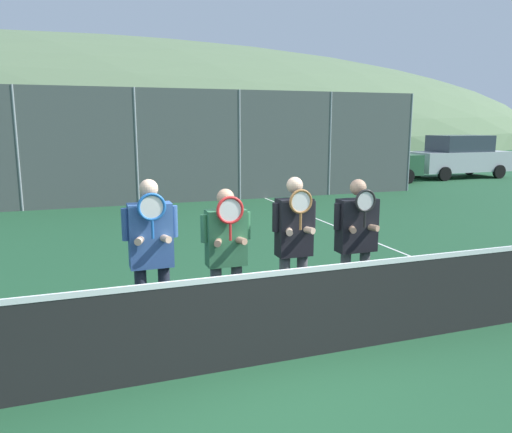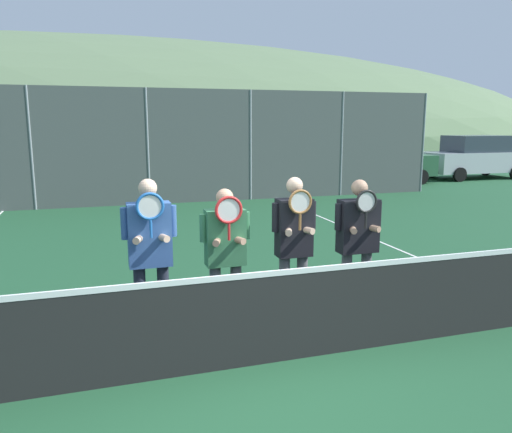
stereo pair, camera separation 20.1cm
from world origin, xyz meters
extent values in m
plane|color=#1E4C2D|center=(0.00, 0.00, 0.00)|extent=(120.00, 120.00, 0.00)
ellipsoid|color=#5B7551|center=(0.00, 55.19, 0.00)|extent=(112.59, 62.55, 21.89)
cube|color=#9EA3A8|center=(1.10, 19.25, 1.44)|extent=(14.73, 5.00, 2.87)
cube|color=#3D4247|center=(1.10, 19.25, 3.05)|extent=(15.23, 5.50, 0.36)
cylinder|color=gray|center=(-3.19, 10.72, 1.72)|extent=(0.06, 0.06, 3.44)
cylinder|color=gray|center=(0.00, 10.72, 1.72)|extent=(0.06, 0.06, 3.44)
cylinder|color=gray|center=(3.19, 10.72, 1.72)|extent=(0.06, 0.06, 3.44)
cylinder|color=gray|center=(6.39, 10.72, 1.72)|extent=(0.06, 0.06, 3.44)
cylinder|color=gray|center=(9.58, 10.72, 1.72)|extent=(0.06, 0.06, 3.44)
cube|color=#4C5451|center=(0.00, 10.72, 1.72)|extent=(19.17, 0.02, 3.44)
cube|color=black|center=(0.00, 0.00, 0.47)|extent=(10.71, 0.02, 0.93)
cube|color=white|center=(0.00, 0.00, 0.95)|extent=(10.71, 0.03, 0.06)
cube|color=white|center=(4.05, 3.00, 0.00)|extent=(0.05, 16.00, 0.01)
cylinder|color=#232838|center=(-1.06, 0.88, 0.44)|extent=(0.13, 0.13, 0.88)
cylinder|color=#232838|center=(-0.81, 0.88, 0.44)|extent=(0.13, 0.13, 0.88)
cube|color=#335693|center=(-0.93, 0.88, 1.23)|extent=(0.46, 0.22, 0.70)
sphere|color=#DBB293|center=(-0.93, 0.88, 1.74)|extent=(0.20, 0.20, 0.20)
cylinder|color=#335693|center=(-1.19, 0.88, 1.37)|extent=(0.08, 0.08, 0.34)
cylinder|color=#335693|center=(-0.68, 0.88, 1.37)|extent=(0.08, 0.08, 0.34)
cylinder|color=#DBB293|center=(-1.05, 0.79, 1.22)|extent=(0.16, 0.27, 0.08)
cylinder|color=#DBB293|center=(-0.82, 0.79, 1.22)|extent=(0.16, 0.27, 0.08)
cylinder|color=#1E5BAD|center=(-0.93, 0.70, 1.34)|extent=(0.03, 0.03, 0.20)
torus|color=#1E5BAD|center=(-0.93, 0.70, 1.57)|extent=(0.30, 0.03, 0.30)
cylinder|color=silver|center=(-0.93, 0.70, 1.57)|extent=(0.24, 0.00, 0.24)
cylinder|color=#56565B|center=(-0.21, 0.90, 0.41)|extent=(0.13, 0.13, 0.82)
cylinder|color=#56565B|center=(0.04, 0.90, 0.41)|extent=(0.13, 0.13, 0.82)
cube|color=#337047|center=(-0.09, 0.90, 1.14)|extent=(0.45, 0.22, 0.65)
sphere|color=tan|center=(-0.09, 0.90, 1.60)|extent=(0.20, 0.20, 0.20)
cylinder|color=#337047|center=(-0.34, 0.90, 1.26)|extent=(0.08, 0.08, 0.32)
cylinder|color=#337047|center=(0.16, 0.90, 1.26)|extent=(0.08, 0.08, 0.32)
cylinder|color=tan|center=(-0.20, 0.81, 1.13)|extent=(0.16, 0.27, 0.08)
cylinder|color=tan|center=(0.03, 0.81, 1.13)|extent=(0.16, 0.27, 0.08)
cylinder|color=red|center=(-0.09, 0.72, 1.25)|extent=(0.03, 0.03, 0.20)
torus|color=red|center=(-0.09, 0.72, 1.49)|extent=(0.31, 0.03, 0.31)
cylinder|color=silver|center=(-0.09, 0.72, 1.49)|extent=(0.26, 0.00, 0.26)
cylinder|color=#56565B|center=(0.62, 0.85, 0.43)|extent=(0.13, 0.13, 0.87)
cylinder|color=#56565B|center=(0.85, 0.85, 0.43)|extent=(0.13, 0.13, 0.87)
cube|color=black|center=(0.74, 0.85, 1.21)|extent=(0.42, 0.22, 0.69)
sphere|color=#DBB293|center=(0.74, 0.85, 1.71)|extent=(0.19, 0.19, 0.19)
cylinder|color=black|center=(0.50, 0.85, 1.35)|extent=(0.08, 0.08, 0.34)
cylinder|color=black|center=(0.97, 0.85, 1.35)|extent=(0.08, 0.08, 0.34)
cylinder|color=#DBB293|center=(0.63, 0.76, 1.20)|extent=(0.16, 0.27, 0.08)
cylinder|color=#DBB293|center=(0.84, 0.76, 1.20)|extent=(0.16, 0.27, 0.08)
cylinder|color=#936033|center=(0.74, 0.67, 1.32)|extent=(0.03, 0.03, 0.20)
torus|color=#936033|center=(0.74, 0.67, 1.55)|extent=(0.29, 0.03, 0.29)
cylinder|color=silver|center=(0.74, 0.67, 1.55)|extent=(0.24, 0.00, 0.24)
cylinder|color=#56565B|center=(1.47, 0.89, 0.42)|extent=(0.13, 0.13, 0.84)
cylinder|color=#56565B|center=(1.74, 0.89, 0.42)|extent=(0.13, 0.13, 0.84)
cube|color=black|center=(1.60, 0.89, 1.17)|extent=(0.50, 0.22, 0.66)
sphere|color=tan|center=(1.60, 0.89, 1.65)|extent=(0.20, 0.20, 0.20)
cylinder|color=black|center=(1.33, 0.89, 1.30)|extent=(0.08, 0.08, 0.33)
cylinder|color=black|center=(1.88, 0.89, 1.30)|extent=(0.08, 0.08, 0.33)
cylinder|color=tan|center=(1.48, 0.80, 1.16)|extent=(0.16, 0.27, 0.08)
cylinder|color=tan|center=(1.73, 0.80, 1.16)|extent=(0.16, 0.27, 0.08)
cylinder|color=black|center=(1.60, 0.71, 1.28)|extent=(0.03, 0.03, 0.20)
torus|color=black|center=(1.60, 0.71, 1.50)|extent=(0.28, 0.03, 0.28)
cylinder|color=silver|center=(1.60, 0.71, 1.50)|extent=(0.23, 0.00, 0.23)
cube|color=#B2B7BC|center=(-0.89, 13.78, 0.71)|extent=(4.47, 1.89, 0.83)
cube|color=#2D3842|center=(-0.89, 13.78, 1.47)|extent=(2.46, 1.74, 0.68)
cylinder|color=black|center=(0.56, 12.81, 0.30)|extent=(0.60, 0.16, 0.60)
cylinder|color=black|center=(0.56, 14.75, 0.30)|extent=(0.60, 0.16, 0.60)
cylinder|color=black|center=(-2.34, 12.81, 0.30)|extent=(0.60, 0.16, 0.60)
cylinder|color=black|center=(-2.34, 14.75, 0.30)|extent=(0.60, 0.16, 0.60)
cube|color=maroon|center=(4.19, 13.63, 0.74)|extent=(4.66, 1.89, 0.87)
cube|color=#2D3842|center=(4.19, 13.63, 1.53)|extent=(2.56, 1.74, 0.71)
cylinder|color=black|center=(5.71, 12.66, 0.30)|extent=(0.60, 0.16, 0.60)
cylinder|color=black|center=(5.71, 14.59, 0.30)|extent=(0.60, 0.16, 0.60)
cylinder|color=black|center=(2.68, 12.66, 0.30)|extent=(0.60, 0.16, 0.60)
cylinder|color=black|center=(2.68, 14.59, 0.30)|extent=(0.60, 0.16, 0.60)
cube|color=#285638|center=(9.35, 13.44, 0.72)|extent=(4.62, 1.89, 0.84)
cube|color=#2D3842|center=(9.35, 13.44, 1.48)|extent=(2.54, 1.74, 0.68)
cylinder|color=black|center=(10.85, 12.48, 0.30)|extent=(0.60, 0.16, 0.60)
cylinder|color=black|center=(10.85, 14.41, 0.30)|extent=(0.60, 0.16, 0.60)
cylinder|color=black|center=(7.85, 12.48, 0.30)|extent=(0.60, 0.16, 0.60)
cylinder|color=black|center=(7.85, 14.41, 0.30)|extent=(0.60, 0.16, 0.60)
cube|color=#B2B7BC|center=(14.45, 13.70, 0.74)|extent=(4.54, 1.76, 0.87)
cube|color=#2D3842|center=(14.45, 13.70, 1.53)|extent=(2.50, 1.62, 0.71)
cylinder|color=black|center=(15.93, 12.80, 0.30)|extent=(0.60, 0.16, 0.60)
cylinder|color=black|center=(15.93, 14.60, 0.30)|extent=(0.60, 0.16, 0.60)
cylinder|color=black|center=(12.97, 12.80, 0.30)|extent=(0.60, 0.16, 0.60)
cylinder|color=black|center=(12.97, 14.60, 0.30)|extent=(0.60, 0.16, 0.60)
camera|label=1|loc=(-1.61, -4.43, 2.42)|focal=35.00mm
camera|label=2|loc=(-1.41, -4.49, 2.42)|focal=35.00mm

